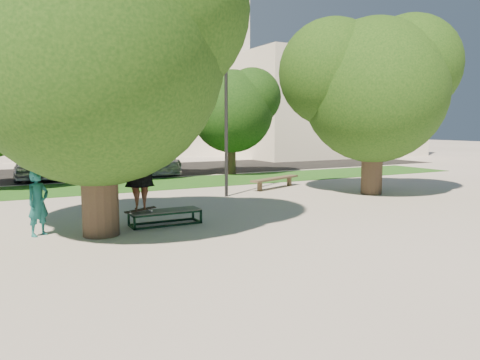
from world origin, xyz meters
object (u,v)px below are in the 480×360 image
tree_right (371,82)px  car_grey (92,161)px  bystander (38,203)px  tree_left (89,40)px  car_dark (119,160)px  lamppost (226,108)px  car_silver_b (150,159)px  grind_box (165,217)px  bench (275,179)px  car_silver_a (35,163)px

tree_right → car_grey: tree_right is taller
tree_right → bystander: 11.96m
tree_left → car_dark: tree_left is taller
car_dark → car_grey: (-1.50, -0.66, 0.06)m
car_dark → lamppost: bearing=-84.6°
car_silver_b → lamppost: bearing=-89.8°
bystander → grind_box: bearing=-39.1°
bystander → tree_left: bearing=-59.9°
car_grey → tree_left: bearing=-89.8°
grind_box → bench: bearing=36.5°
car_silver_b → car_dark: bearing=155.3°
tree_right → car_silver_b: bearing=114.0°
grind_box → car_grey: bearing=87.8°
bench → car_silver_a: size_ratio=0.61×
bystander → car_dark: 14.10m
bench → car_grey: bearing=101.7°
car_silver_a → tree_right: bearing=-41.1°
car_dark → car_grey: car_grey is taller
tree_left → bench: 10.20m
bench → car_grey: (-5.68, 8.17, 0.39)m
car_grey → bench: bearing=-45.0°
lamppost → bystander: 7.67m
bystander → car_silver_b: 14.08m
bystander → car_silver_a: 12.38m
lamppost → bystander: lamppost is taller
lamppost → bench: 3.99m
tree_right → car_grey: 14.03m
tree_right → car_silver_a: 15.53m
car_dark → car_silver_b: (1.48, -0.69, 0.04)m
grind_box → car_silver_b: size_ratio=0.36×
grind_box → bystander: size_ratio=1.18×
tree_left → bystander: tree_left is taller
lamppost → car_dark: (-1.50, 9.83, -2.46)m
car_silver_a → car_grey: size_ratio=0.83×
tree_left → car_grey: (2.29, 13.08, -3.67)m
tree_left → tree_right: tree_left is taller
lamppost → bench: size_ratio=2.22×
tree_left → car_silver_b: 14.55m
lamppost → tree_left: bearing=-143.6°
tree_left → tree_right: size_ratio=1.09×
car_grey → tree_right: bearing=-44.3°
bench → car_silver_b: 8.59m
tree_right → grind_box: 9.42m
car_dark → car_silver_a: bearing=-171.8°
car_dark → grind_box: bearing=-101.8°
tree_left → car_silver_a: bearing=91.5°
bench → car_dark: bearing=92.3°
bystander → car_silver_a: (0.85, 12.36, -0.00)m
bench → tree_left: bearing=-171.5°
lamppost → car_dark: lamppost is taller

